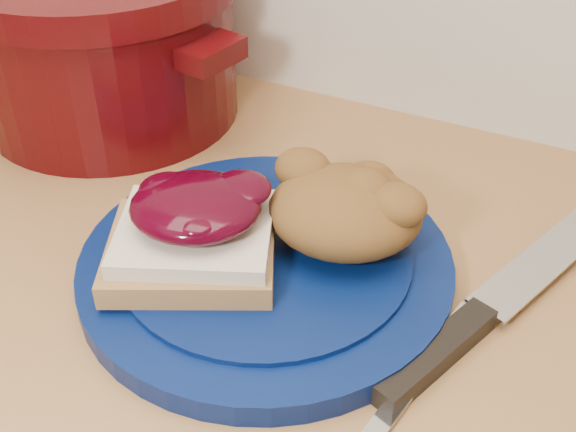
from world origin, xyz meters
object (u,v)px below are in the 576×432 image
at_px(plate, 266,266).
at_px(butter_knife, 414,380).
at_px(chef_knife, 471,324).
at_px(dutch_oven, 105,40).
at_px(pepper_grinder, 77,39).

xyz_separation_m(plate, butter_knife, (0.14, -0.05, -0.01)).
bearing_deg(chef_knife, butter_knife, -178.66).
height_order(plate, dutch_oven, dutch_oven).
height_order(chef_knife, dutch_oven, dutch_oven).
xyz_separation_m(plate, dutch_oven, (-0.28, 0.17, 0.07)).
distance_m(butter_knife, dutch_oven, 0.49).
relative_size(plate, chef_knife, 0.97).
bearing_deg(dutch_oven, pepper_grinder, 165.17).
distance_m(chef_knife, butter_knife, 0.07).
xyz_separation_m(chef_knife, dutch_oven, (-0.45, 0.16, 0.08)).
bearing_deg(butter_knife, chef_knife, -8.84).
bearing_deg(plate, pepper_grinder, 150.97).
bearing_deg(butter_knife, dutch_oven, 71.82).
xyz_separation_m(chef_knife, butter_knife, (-0.02, -0.06, -0.01)).
relative_size(butter_knife, dutch_oven, 0.52).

